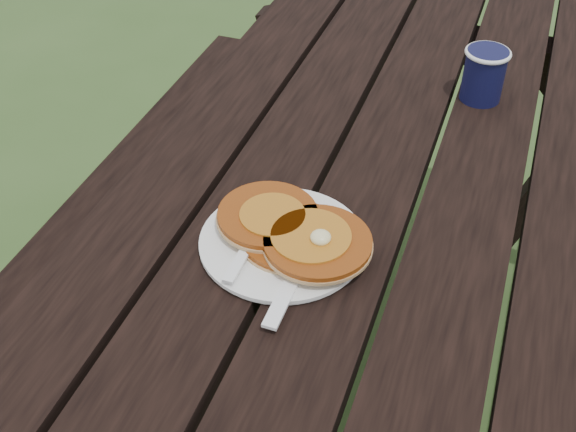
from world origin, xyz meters
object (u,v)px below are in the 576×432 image
(coffee_cup, at_px, (484,72))
(pancake_stack, at_px, (294,231))
(picnic_table, at_px, (358,336))
(plate, at_px, (283,243))

(coffee_cup, bearing_deg, pancake_stack, -111.59)
(picnic_table, relative_size, coffee_cup, 18.86)
(plate, distance_m, pancake_stack, 0.02)
(pancake_stack, distance_m, coffee_cup, 0.52)
(picnic_table, relative_size, pancake_stack, 7.87)
(picnic_table, bearing_deg, coffee_cup, 67.35)
(picnic_table, xyz_separation_m, pancake_stack, (-0.07, -0.19, 0.41))
(pancake_stack, relative_size, coffee_cup, 2.40)
(coffee_cup, bearing_deg, plate, -112.71)
(picnic_table, bearing_deg, pancake_stack, -109.91)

